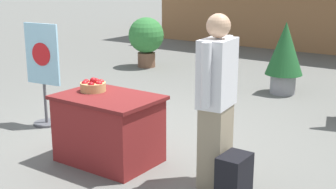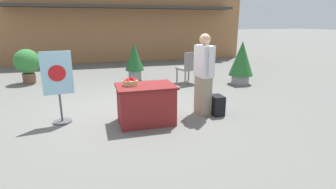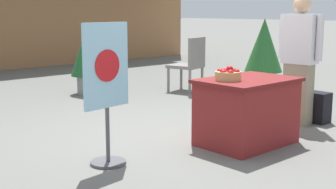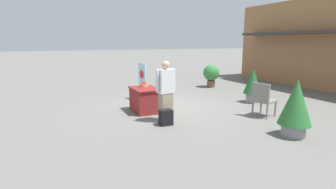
{
  "view_description": "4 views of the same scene",
  "coord_description": "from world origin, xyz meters",
  "px_view_note": "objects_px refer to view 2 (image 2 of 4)",
  "views": [
    {
      "loc": [
        3.63,
        -4.49,
        2.07
      ],
      "look_at": [
        0.58,
        -0.16,
        0.68
      ],
      "focal_mm": 50.0,
      "sensor_mm": 36.0,
      "label": 1
    },
    {
      "loc": [
        -0.7,
        -5.64,
        1.93
      ],
      "look_at": [
        0.73,
        -0.79,
        0.52
      ],
      "focal_mm": 28.0,
      "sensor_mm": 36.0,
      "label": 2
    },
    {
      "loc": [
        -3.9,
        -4.11,
        1.52
      ],
      "look_at": [
        -0.2,
        -0.01,
        0.52
      ],
      "focal_mm": 50.0,
      "sensor_mm": 36.0,
      "label": 3
    },
    {
      "loc": [
        7.96,
        -3.6,
        2.21
      ],
      "look_at": [
        0.51,
        -0.16,
        0.54
      ],
      "focal_mm": 28.0,
      "sensor_mm": 36.0,
      "label": 4
    }
  ],
  "objects_px": {
    "apple_basket": "(131,82)",
    "backpack": "(217,105)",
    "person_visitor": "(204,74)",
    "potted_plant_near_right": "(242,61)",
    "potted_plant_far_left": "(134,59)",
    "poster_board": "(58,85)",
    "potted_plant_near_left": "(27,63)",
    "patio_chair": "(189,66)",
    "display_table": "(146,104)"
  },
  "relations": [
    {
      "from": "backpack",
      "to": "potted_plant_near_left",
      "type": "distance_m",
      "value": 6.35
    },
    {
      "from": "backpack",
      "to": "poster_board",
      "type": "height_order",
      "value": "poster_board"
    },
    {
      "from": "potted_plant_near_right",
      "to": "backpack",
      "type": "bearing_deg",
      "value": -130.17
    },
    {
      "from": "backpack",
      "to": "potted_plant_near_right",
      "type": "bearing_deg",
      "value": 49.83
    },
    {
      "from": "apple_basket",
      "to": "potted_plant_far_left",
      "type": "bearing_deg",
      "value": 79.76
    },
    {
      "from": "apple_basket",
      "to": "potted_plant_near_left",
      "type": "relative_size",
      "value": 0.26
    },
    {
      "from": "potted_plant_near_left",
      "to": "backpack",
      "type": "bearing_deg",
      "value": -44.79
    },
    {
      "from": "display_table",
      "to": "poster_board",
      "type": "relative_size",
      "value": 0.79
    },
    {
      "from": "potted_plant_near_left",
      "to": "potted_plant_far_left",
      "type": "distance_m",
      "value": 3.42
    },
    {
      "from": "potted_plant_far_left",
      "to": "backpack",
      "type": "bearing_deg",
      "value": -74.43
    },
    {
      "from": "potted_plant_near_left",
      "to": "display_table",
      "type": "bearing_deg",
      "value": -56.72
    },
    {
      "from": "apple_basket",
      "to": "person_visitor",
      "type": "distance_m",
      "value": 1.54
    },
    {
      "from": "poster_board",
      "to": "potted_plant_near_left",
      "type": "distance_m",
      "value": 4.24
    },
    {
      "from": "display_table",
      "to": "potted_plant_near_right",
      "type": "height_order",
      "value": "potted_plant_near_right"
    },
    {
      "from": "apple_basket",
      "to": "poster_board",
      "type": "xyz_separation_m",
      "value": [
        -1.33,
        0.41,
        -0.06
      ]
    },
    {
      "from": "backpack",
      "to": "potted_plant_far_left",
      "type": "bearing_deg",
      "value": 105.57
    },
    {
      "from": "potted_plant_near_left",
      "to": "potted_plant_near_right",
      "type": "xyz_separation_m",
      "value": [
        6.52,
        -2.06,
        0.08
      ]
    },
    {
      "from": "person_visitor",
      "to": "poster_board",
      "type": "distance_m",
      "value": 2.89
    },
    {
      "from": "potted_plant_far_left",
      "to": "potted_plant_near_right",
      "type": "bearing_deg",
      "value": -26.63
    },
    {
      "from": "display_table",
      "to": "potted_plant_far_left",
      "type": "bearing_deg",
      "value": 83.71
    },
    {
      "from": "patio_chair",
      "to": "potted_plant_near_left",
      "type": "xyz_separation_m",
      "value": [
        -4.96,
        1.53,
        0.09
      ]
    },
    {
      "from": "person_visitor",
      "to": "potted_plant_near_right",
      "type": "bearing_deg",
      "value": -141.92
    },
    {
      "from": "person_visitor",
      "to": "potted_plant_near_left",
      "type": "bearing_deg",
      "value": -52.44
    },
    {
      "from": "potted_plant_near_left",
      "to": "person_visitor",
      "type": "bearing_deg",
      "value": -45.83
    },
    {
      "from": "display_table",
      "to": "potted_plant_near_left",
      "type": "distance_m",
      "value": 5.37
    },
    {
      "from": "patio_chair",
      "to": "potted_plant_far_left",
      "type": "relative_size",
      "value": 0.82
    },
    {
      "from": "person_visitor",
      "to": "poster_board",
      "type": "relative_size",
      "value": 1.21
    },
    {
      "from": "person_visitor",
      "to": "poster_board",
      "type": "height_order",
      "value": "person_visitor"
    },
    {
      "from": "potted_plant_far_left",
      "to": "potted_plant_near_right",
      "type": "height_order",
      "value": "potted_plant_near_right"
    },
    {
      "from": "potted_plant_near_right",
      "to": "display_table",
      "type": "bearing_deg",
      "value": -145.83
    },
    {
      "from": "person_visitor",
      "to": "potted_plant_near_left",
      "type": "xyz_separation_m",
      "value": [
        -4.21,
        4.34,
        -0.21
      ]
    },
    {
      "from": "backpack",
      "to": "patio_chair",
      "type": "xyz_separation_m",
      "value": [
        0.47,
        2.93,
        0.36
      ]
    },
    {
      "from": "poster_board",
      "to": "potted_plant_far_left",
      "type": "relative_size",
      "value": 1.13
    },
    {
      "from": "patio_chair",
      "to": "potted_plant_near_right",
      "type": "bearing_deg",
      "value": -123.98
    },
    {
      "from": "backpack",
      "to": "poster_board",
      "type": "xyz_separation_m",
      "value": [
        -3.15,
        0.44,
        0.55
      ]
    },
    {
      "from": "backpack",
      "to": "patio_chair",
      "type": "relative_size",
      "value": 0.41
    },
    {
      "from": "display_table",
      "to": "potted_plant_near_right",
      "type": "distance_m",
      "value": 4.34
    },
    {
      "from": "display_table",
      "to": "patio_chair",
      "type": "relative_size",
      "value": 1.09
    },
    {
      "from": "apple_basket",
      "to": "person_visitor",
      "type": "relative_size",
      "value": 0.17
    },
    {
      "from": "backpack",
      "to": "potted_plant_near_right",
      "type": "relative_size",
      "value": 0.31
    },
    {
      "from": "person_visitor",
      "to": "potted_plant_near_right",
      "type": "xyz_separation_m",
      "value": [
        2.31,
        2.28,
        -0.13
      ]
    },
    {
      "from": "poster_board",
      "to": "potted_plant_near_left",
      "type": "xyz_separation_m",
      "value": [
        -1.34,
        4.02,
        -0.1
      ]
    },
    {
      "from": "apple_basket",
      "to": "potted_plant_far_left",
      "type": "height_order",
      "value": "potted_plant_far_left"
    },
    {
      "from": "poster_board",
      "to": "apple_basket",
      "type": "bearing_deg",
      "value": 65.54
    },
    {
      "from": "display_table",
      "to": "poster_board",
      "type": "distance_m",
      "value": 1.71
    },
    {
      "from": "poster_board",
      "to": "person_visitor",
      "type": "bearing_deg",
      "value": 76.21
    },
    {
      "from": "person_visitor",
      "to": "poster_board",
      "type": "bearing_deg",
      "value": -12.95
    },
    {
      "from": "person_visitor",
      "to": "potted_plant_far_left",
      "type": "distance_m",
      "value": 3.94
    },
    {
      "from": "apple_basket",
      "to": "backpack",
      "type": "bearing_deg",
      "value": -1.05
    },
    {
      "from": "backpack",
      "to": "poster_board",
      "type": "distance_m",
      "value": 3.23
    }
  ]
}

